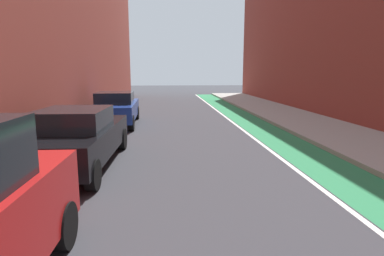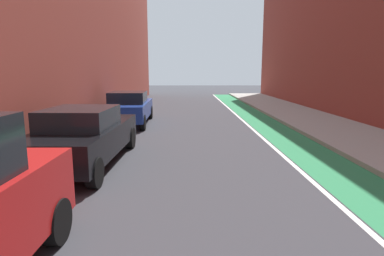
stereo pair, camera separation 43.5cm
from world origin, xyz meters
name	(u,v)px [view 1 (the left image)]	position (x,y,z in m)	size (l,w,h in m)	color
ground_plane	(189,141)	(0.00, 17.27, 0.00)	(93.59, 93.59, 0.00)	#38383D
bike_lane_paint	(263,129)	(3.34, 19.27, 0.00)	(1.60, 42.54, 0.00)	#2D8451
lane_divider_stripe	(243,130)	(2.44, 19.27, 0.00)	(0.12, 42.54, 0.00)	white
sidewalk_right	(320,127)	(5.86, 19.27, 0.07)	(3.43, 42.54, 0.14)	#A8A59E
parked_sedan_black	(77,137)	(-3.09, 14.41, 0.79)	(2.02, 4.75, 1.53)	black
parked_sedan_blue	(116,108)	(-3.09, 21.03, 0.79)	(1.93, 4.56, 1.53)	navy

